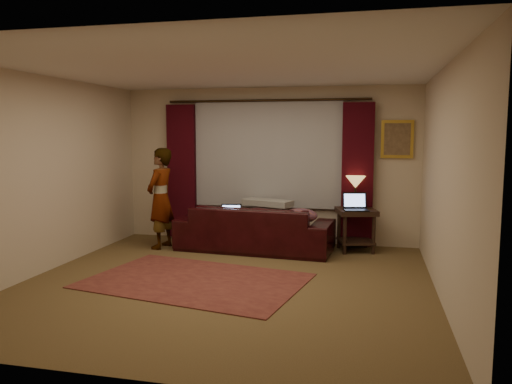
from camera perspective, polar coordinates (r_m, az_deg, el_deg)
floor at (r=6.29m, az=-3.43°, el=-10.38°), size 5.00×5.00×0.01m
ceiling at (r=6.06m, az=-3.61°, el=13.88°), size 5.00×5.00×0.02m
wall_back at (r=8.46m, az=1.34°, el=3.06°), size 5.00×0.02×2.60m
wall_front at (r=3.73m, az=-14.58°, el=-1.95°), size 5.00×0.02×2.60m
wall_left at (r=7.16m, az=-23.06°, el=1.83°), size 0.02×5.00×2.60m
wall_right at (r=5.84m, az=20.72°, el=0.93°), size 0.02×5.00×2.60m
sheer_curtain at (r=8.39m, az=1.26°, el=4.39°), size 2.50×0.05×1.80m
drape_left at (r=8.79m, az=-8.43°, el=2.34°), size 0.50×0.14×2.30m
drape_right at (r=8.18m, az=11.53°, el=1.95°), size 0.50×0.14×2.30m
curtain_rod at (r=8.35m, az=1.21°, el=10.43°), size 0.04×0.04×3.40m
picture_frame at (r=8.24m, az=15.83°, el=5.83°), size 0.50×0.04×0.60m
sofa at (r=7.88m, az=-0.14°, el=-3.14°), size 2.50×1.21×0.98m
throw_blanket at (r=8.07m, az=1.34°, el=0.63°), size 0.87×0.56×0.10m
clothing_pile at (r=7.55m, az=5.12°, el=-2.78°), size 0.57×0.48×0.22m
laptop_sofa at (r=7.79m, az=-2.86°, el=-2.40°), size 0.39×0.41×0.23m
area_rug at (r=6.40m, az=-6.95°, el=-10.02°), size 2.91×2.20×0.01m
end_table at (r=7.99m, az=11.34°, el=-4.28°), size 0.71×0.71×0.67m
tiffany_lamp at (r=8.04m, az=11.29°, el=0.02°), size 0.43×0.43×0.50m
laptop_table at (r=7.76m, az=11.38°, el=-1.12°), size 0.44×0.47×0.27m
person at (r=8.13m, az=-10.84°, el=-0.71°), size 0.53×0.53×1.61m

